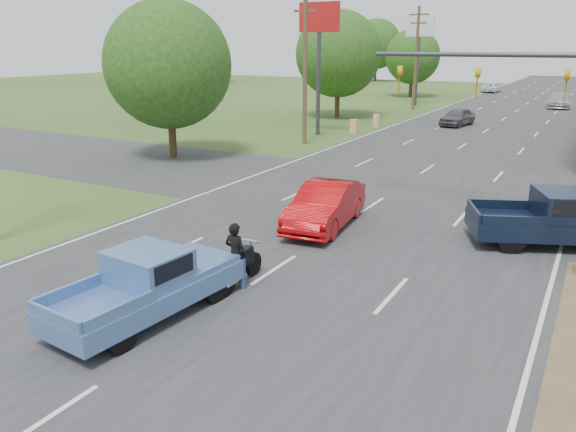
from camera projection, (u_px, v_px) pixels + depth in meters
The scene contains 23 objects.
ground at pixel (41, 424), 9.80m from camera, with size 200.00×200.00×0.00m, color #304C1E.
main_road at pixel (486, 131), 43.16m from camera, with size 15.00×180.00×0.02m, color #2D2D30.
cross_road at pixel (389, 194), 24.82m from camera, with size 120.00×10.00×0.02m, color #2D2D30.
utility_pole_5 at pixel (305, 62), 36.05m from camera, with size 2.00×0.28×10.00m.
utility_pole_6 at pixel (416, 56), 56.07m from camera, with size 2.00×0.28×10.00m.
tree_0 at pixel (168, 65), 31.50m from camera, with size 7.14×7.14×8.84m.
tree_1 at pixel (338, 54), 49.52m from camera, with size 7.56×7.56×9.36m.
tree_2 at pixel (413, 57), 70.05m from camera, with size 6.72×6.72×8.32m.
tree_4 at pixel (197, 42), 96.10m from camera, with size 9.24×9.24×11.44m.
tree_6 at pixel (377, 44), 101.18m from camera, with size 8.82×8.82×10.92m.
barrel_2 at pixel (353, 126), 41.99m from camera, with size 0.56×0.56×1.00m, color orange.
barrel_3 at pixel (376, 121), 45.19m from camera, with size 0.56×0.56×1.00m, color orange.
pole_sign_left_near at pixel (319, 33), 39.31m from camera, with size 3.00×0.35×9.20m.
pole_sign_left_far at pixel (419, 37), 59.33m from camera, with size 3.00×0.35×9.20m.
signal_mast at pixel (544, 90), 19.86m from camera, with size 9.12×0.40×7.00m.
red_convertible at pixel (325, 206), 20.18m from camera, with size 1.69×4.84×1.59m, color #AB070A.
motorcycle at pixel (235, 270), 15.16m from camera, with size 0.69×2.23×1.14m.
rider at pixel (236, 257), 15.10m from camera, with size 0.63×0.42×1.74m, color black.
blue_pickup at pixel (150, 282), 13.57m from camera, with size 2.38×5.17×1.67m.
navy_pickup at pixel (563, 219), 18.24m from camera, with size 5.92×4.12×1.84m.
distant_car_grey at pixel (458, 117), 45.65m from camera, with size 1.70×4.23×1.44m, color #4F4E53.
distant_car_silver at pixel (559, 100), 58.72m from camera, with size 2.19×5.38×1.56m, color #AFAFB4.
distant_car_white at pixel (491, 88), 77.96m from camera, with size 2.02×4.38×1.22m, color white.
Camera 1 is at (7.83, -5.14, 6.34)m, focal length 35.00 mm.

